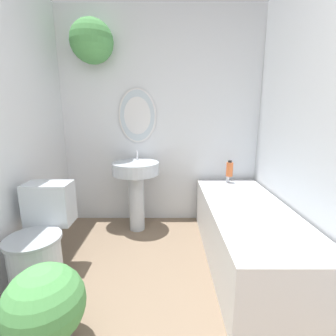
% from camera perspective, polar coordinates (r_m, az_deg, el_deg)
% --- Properties ---
extents(wall_back, '(2.35, 0.44, 2.40)m').
position_cam_1_polar(wall_back, '(2.83, -4.49, 14.40)').
color(wall_back, silver).
rests_on(wall_back, ground_plane).
extents(wall_right, '(0.06, 2.61, 2.40)m').
position_cam_1_polar(wall_right, '(1.91, 34.62, 8.16)').
color(wall_right, silver).
rests_on(wall_right, ground_plane).
extents(toilet, '(0.38, 0.58, 0.74)m').
position_cam_1_polar(toilet, '(2.11, -27.47, -15.46)').
color(toilet, silver).
rests_on(toilet, ground_plane).
extents(pedestal_sink, '(0.50, 0.50, 0.87)m').
position_cam_1_polar(pedestal_sink, '(2.66, -7.26, -2.98)').
color(pedestal_sink, silver).
rests_on(pedestal_sink, ground_plane).
extents(bathtub, '(0.67, 1.68, 0.59)m').
position_cam_1_polar(bathtub, '(2.28, 18.16, -14.22)').
color(bathtub, silver).
rests_on(bathtub, ground_plane).
extents(shampoo_bottle, '(0.08, 0.08, 0.18)m').
position_cam_1_polar(shampoo_bottle, '(2.80, 14.46, -0.23)').
color(shampoo_bottle, '#DB6633').
rests_on(shampoo_bottle, bathtub).
extents(potted_plant, '(0.42, 0.42, 0.51)m').
position_cam_1_polar(potted_plant, '(1.60, -26.68, -27.12)').
color(potted_plant, '#47474C').
rests_on(potted_plant, ground_plane).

